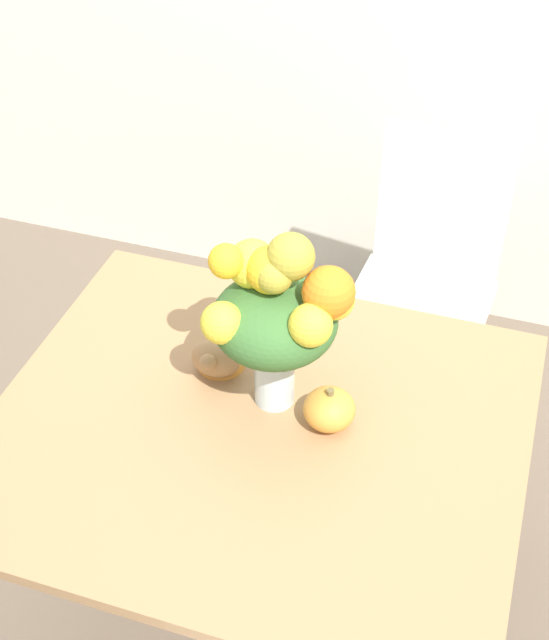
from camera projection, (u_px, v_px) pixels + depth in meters
The scene contains 6 objects.
ground_plane at pixel (260, 602), 2.48m from camera, with size 12.00×12.00×0.00m, color brown.
dining_table at pixel (257, 452), 2.07m from camera, with size 1.20×1.03×0.72m.
flower_vase at pixel (276, 311), 1.90m from camera, with size 0.31×0.28×0.46m.
pumpkin at pixel (329, 409), 1.98m from camera, with size 0.12×0.12×0.11m.
turkey_figurine at pixel (218, 353), 2.12m from camera, with size 0.12×0.16×0.10m.
dining_chair_near_window at pixel (424, 284), 2.76m from camera, with size 0.45×0.45×0.97m.
Camera 1 is at (0.47, -1.29, 2.21)m, focal length 50.00 mm.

